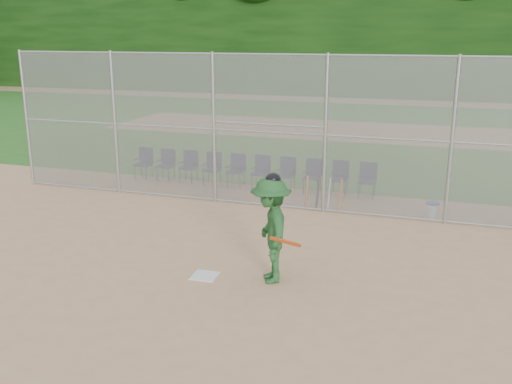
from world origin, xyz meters
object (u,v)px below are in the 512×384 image
(water_cooler, at_px, (432,210))
(home_plate, at_px, (205,276))
(batter_at_plate, at_px, (271,230))
(chair_0, at_px, (143,163))

(water_cooler, bearing_deg, home_plate, -128.19)
(batter_at_plate, height_order, chair_0, batter_at_plate)
(water_cooler, distance_m, chair_0, 8.95)
(batter_at_plate, bearing_deg, chair_0, 134.39)
(home_plate, xyz_separation_m, chair_0, (-4.86, 6.44, 0.47))
(water_cooler, bearing_deg, chair_0, 171.11)
(batter_at_plate, xyz_separation_m, water_cooler, (2.75, 4.84, -0.79))
(home_plate, height_order, chair_0, chair_0)
(batter_at_plate, relative_size, water_cooler, 5.06)
(batter_at_plate, xyz_separation_m, chair_0, (-6.09, 6.23, -0.52))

